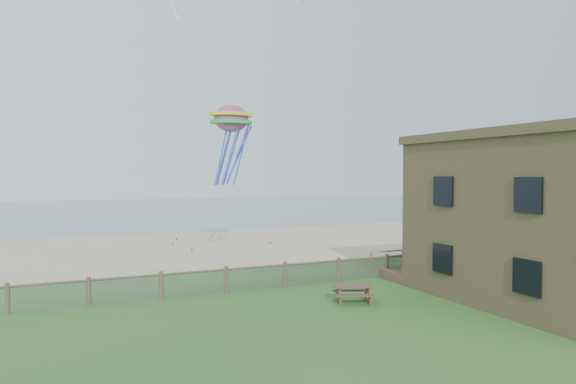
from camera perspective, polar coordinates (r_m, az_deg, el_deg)
name	(u,v)px	position (r m, az deg, el deg)	size (l,w,h in m)	color
ground	(348,319)	(20.42, 6.67, -13.79)	(160.00, 160.00, 0.00)	#2A5F20
sand_beach	(202,246)	(40.54, -9.51, -5.89)	(72.00, 20.00, 0.02)	tan
ocean	(130,210)	(83.68, -17.10, -1.89)	(160.00, 68.00, 0.02)	slate
chainlink_fence	(285,276)	(25.49, -0.33, -9.32)	(36.20, 0.20, 1.25)	brown
motel_deck	(498,266)	(32.23, 22.33, -7.62)	(15.00, 2.00, 0.50)	brown
picnic_table	(353,295)	(22.75, 7.26, -11.24)	(1.66, 1.25, 0.70)	brown
octopus_kite	(231,141)	(34.70, -6.31, 5.60)	(2.90, 2.05, 5.97)	#FF2828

